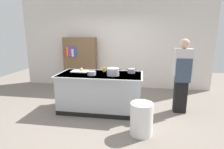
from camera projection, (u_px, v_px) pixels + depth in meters
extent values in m
plane|color=slate|center=(101.00, 110.00, 4.46)|extent=(10.00, 10.00, 0.00)
cube|color=silver|center=(114.00, 43.00, 6.14)|extent=(6.40, 0.12, 3.00)
cube|color=#B7BABF|center=(100.00, 92.00, 4.36)|extent=(1.90, 0.90, 0.90)
cube|color=#B7BABF|center=(100.00, 75.00, 4.26)|extent=(1.98, 0.98, 0.03)
cube|color=black|center=(96.00, 116.00, 4.01)|extent=(1.90, 0.01, 0.10)
cube|color=silver|center=(80.00, 71.00, 4.50)|extent=(0.40, 0.28, 0.02)
sphere|color=tan|center=(81.00, 69.00, 4.51)|extent=(0.08, 0.08, 0.08)
cylinder|color=#B7BABF|center=(113.00, 72.00, 4.08)|extent=(0.28, 0.28, 0.17)
cube|color=black|center=(106.00, 69.00, 4.09)|extent=(0.04, 0.02, 0.01)
cube|color=black|center=(120.00, 69.00, 4.05)|extent=(0.04, 0.02, 0.01)
cylinder|color=#99999E|center=(131.00, 71.00, 4.33)|extent=(0.18, 0.18, 0.11)
cube|color=black|center=(127.00, 69.00, 4.34)|extent=(0.04, 0.02, 0.01)
cube|color=black|center=(136.00, 69.00, 4.30)|extent=(0.04, 0.02, 0.01)
cylinder|color=#B7BABF|center=(92.00, 73.00, 4.13)|extent=(0.19, 0.19, 0.09)
cylinder|color=yellow|center=(104.00, 70.00, 4.49)|extent=(0.07, 0.07, 0.10)
cylinder|color=white|center=(141.00, 119.00, 3.32)|extent=(0.42, 0.42, 0.61)
cube|color=black|center=(180.00, 94.00, 4.25)|extent=(0.28, 0.20, 0.90)
cube|color=silver|center=(183.00, 62.00, 4.09)|extent=(0.38, 0.24, 0.60)
sphere|color=#D3AA8C|center=(185.00, 44.00, 3.99)|extent=(0.22, 0.22, 0.22)
cube|color=#38475B|center=(184.00, 71.00, 4.00)|extent=(0.34, 0.02, 0.54)
cube|color=brown|center=(80.00, 63.00, 6.17)|extent=(1.10, 0.28, 1.70)
cube|color=red|center=(66.00, 53.00, 6.01)|extent=(0.05, 0.03, 0.23)
cube|color=orange|center=(67.00, 52.00, 5.99)|extent=(0.06, 0.03, 0.31)
cube|color=purple|center=(70.00, 51.00, 5.97)|extent=(0.09, 0.03, 0.34)
cube|color=white|center=(73.00, 53.00, 5.97)|extent=(0.07, 0.03, 0.25)
cube|color=#3351B7|center=(75.00, 52.00, 5.94)|extent=(0.08, 0.03, 0.33)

